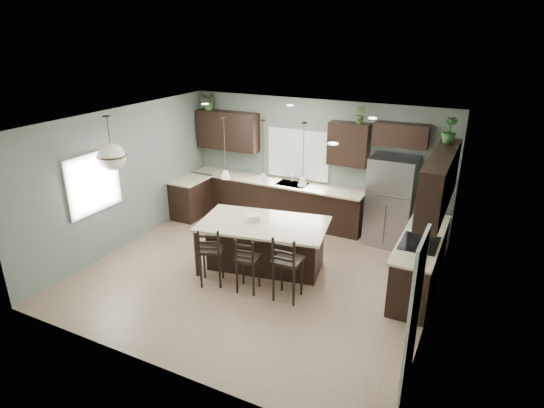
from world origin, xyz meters
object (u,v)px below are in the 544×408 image
at_px(bar_stool_left, 211,255).
at_px(plant_back_left, 209,100).
at_px(bar_stool_right, 288,267).
at_px(serving_dish, 253,218).
at_px(kitchen_island, 264,246).
at_px(bar_stool_center, 248,264).
at_px(refrigerator, 391,201).

height_order(bar_stool_left, plant_back_left, plant_back_left).
bearing_deg(plant_back_left, bar_stool_right, -41.42).
xyz_separation_m(serving_dish, bar_stool_left, (-0.37, -0.84, -0.45)).
relative_size(kitchen_island, bar_stool_left, 2.09).
bearing_deg(bar_stool_center, bar_stool_left, 178.19).
bearing_deg(bar_stool_left, serving_dish, 41.51).
xyz_separation_m(refrigerator, serving_dish, (-2.00, -2.17, 0.07)).
relative_size(refrigerator, bar_stool_center, 1.82).
bearing_deg(refrigerator, bar_stool_center, -120.04).
relative_size(kitchen_island, plant_back_left, 5.12).
xyz_separation_m(bar_stool_left, bar_stool_center, (0.68, 0.09, -0.04)).
bearing_deg(bar_stool_right, kitchen_island, 136.17).
bearing_deg(kitchen_island, refrigerator, 39.35).
bearing_deg(serving_dish, bar_stool_center, -67.77).
xyz_separation_m(refrigerator, bar_stool_center, (-1.69, -2.92, -0.42)).
relative_size(serving_dish, bar_stool_left, 0.22).
xyz_separation_m(kitchen_island, serving_dish, (-0.20, -0.04, 0.53)).
bearing_deg(serving_dish, plant_back_left, 135.91).
relative_size(kitchen_island, bar_stool_center, 2.25).
bearing_deg(bar_stool_right, bar_stool_center, -176.80).
bearing_deg(refrigerator, plant_back_left, 177.65).
xyz_separation_m(kitchen_island, bar_stool_center, (0.11, -0.79, 0.04)).
bearing_deg(plant_back_left, bar_stool_left, -57.18).
xyz_separation_m(bar_stool_right, plant_back_left, (-3.44, 3.04, 2.04)).
relative_size(bar_stool_left, plant_back_left, 2.45).
xyz_separation_m(bar_stool_center, plant_back_left, (-2.74, 3.11, 2.12)).
distance_m(kitchen_island, plant_back_left, 4.11).
bearing_deg(serving_dish, bar_stool_left, -113.79).
height_order(kitchen_island, plant_back_left, plant_back_left).
relative_size(refrigerator, plant_back_left, 4.14).
bearing_deg(refrigerator, serving_dish, -132.65).
distance_m(bar_stool_right, plant_back_left, 5.02).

